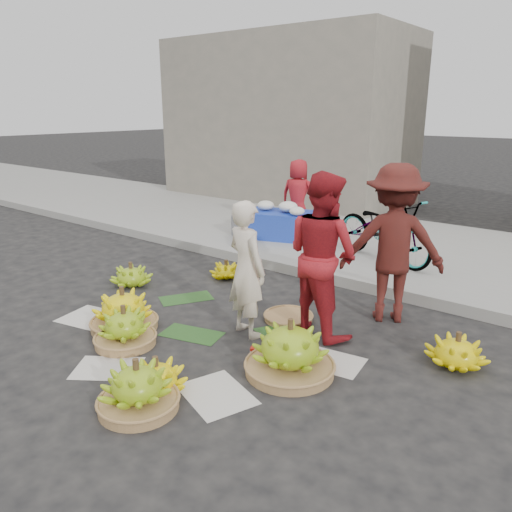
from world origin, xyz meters
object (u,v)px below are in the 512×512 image
Objects in this scene: banana_bunch_0 at (123,310)px; bicycle at (384,229)px; banana_bunch_4 at (290,349)px; flower_table at (280,223)px; vendor_cream at (247,269)px.

bicycle is (1.30, 3.77, 0.38)m from banana_bunch_0.
bicycle is (-0.68, 3.45, 0.36)m from banana_bunch_4.
bicycle is at bearing 71.06° from banana_bunch_0.
banana_bunch_4 is (1.98, 0.32, 0.03)m from banana_bunch_0.
flower_table is (-0.70, 3.93, 0.17)m from banana_bunch_0.
bicycle is (0.15, 3.04, -0.13)m from vendor_cream.
banana_bunch_4 reaches higher than banana_bunch_0.
banana_bunch_0 is at bearing 48.42° from vendor_cream.
banana_bunch_4 is at bearing 9.26° from banana_bunch_0.
flower_table is at bearing 126.58° from banana_bunch_4.
flower_table is 0.71× the size of bicycle.
flower_table reaches higher than banana_bunch_0.
vendor_cream reaches higher than banana_bunch_4.
banana_bunch_4 is 0.45× the size of bicycle.
banana_bunch_0 is 0.50× the size of vendor_cream.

